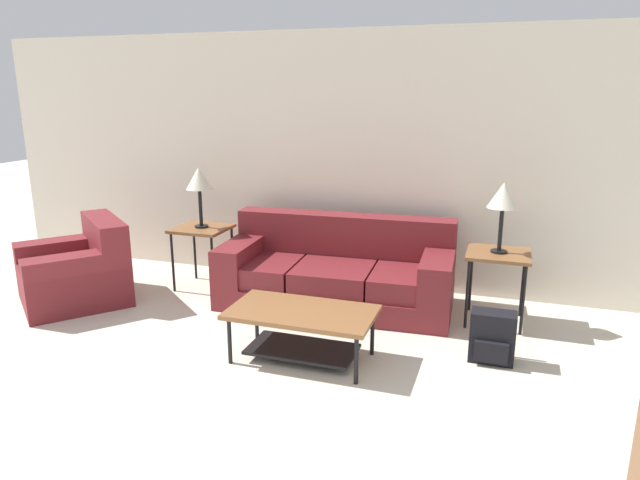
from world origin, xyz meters
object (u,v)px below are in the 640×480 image
armchair (78,273)px  coffee_table (302,323)px  table_lamp_left (199,180)px  backpack (492,338)px  side_table_right (498,260)px  side_table_left (202,234)px  couch (337,274)px  table_lamp_right (503,197)px

armchair → coffee_table: (2.51, -0.48, 0.01)m
table_lamp_left → backpack: 3.19m
armchair → side_table_right: (3.89, 0.74, 0.29)m
armchair → side_table_left: armchair is taller
side_table_left → side_table_right: same height
coffee_table → table_lamp_left: table_lamp_left is taller
coffee_table → backpack: size_ratio=2.79×
armchair → side_table_right: armchair is taller
backpack → table_lamp_left: bearing=164.7°
couch → side_table_left: 1.49m
side_table_left → table_lamp_left: 0.56m
table_lamp_right → side_table_right: bearing=-135.0°
backpack → table_lamp_right: bearing=90.8°
armchair → coffee_table: 2.56m
side_table_right → table_lamp_right: bearing=45.0°
table_lamp_left → side_table_left: bearing=-63.4°
coffee_table → table_lamp_left: 2.15m
side_table_right → backpack: size_ratio=1.63×
armchair → table_lamp_left: table_lamp_left is taller
table_lamp_right → backpack: bearing=-89.2°
backpack → armchair: bearing=179.1°
side_table_left → table_lamp_left: (-0.00, 0.00, 0.56)m
couch → backpack: (1.48, -0.80, -0.10)m
table_lamp_left → backpack: bearing=-15.3°
coffee_table → table_lamp_right: table_lamp_right is taller
couch → table_lamp_left: (-1.46, -0.00, 0.84)m
couch → coffee_table: size_ratio=2.01×
side_table_left → side_table_right: 2.93m
side_table_right → side_table_left: bearing=180.0°
couch → table_lamp_left: size_ratio=3.62×
side_table_left → coffee_table: bearing=-38.3°
table_lamp_left → couch: bearing=0.0°
table_lamp_right → armchair: bearing=-169.2°
couch → table_lamp_right: bearing=-0.0°
armchair → side_table_right: size_ratio=2.02×
couch → armchair: bearing=-163.0°
coffee_table → side_table_left: side_table_left is taller
couch → coffee_table: 1.23m
couch → table_lamp_right: 1.69m
armchair → side_table_left: 1.25m
couch → table_lamp_left: table_lamp_left is taller
side_table_left → armchair: bearing=-142.4°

